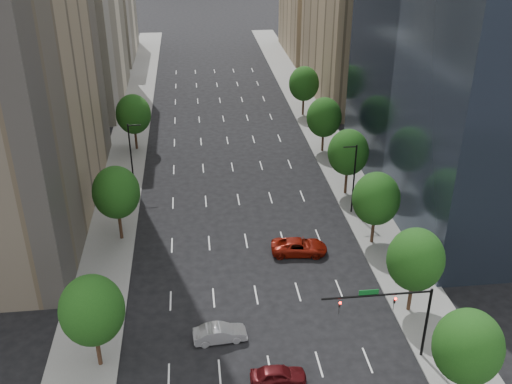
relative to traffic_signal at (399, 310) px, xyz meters
name	(u,v)px	position (x,y,z in m)	size (l,w,h in m)	color
sidewalk_left	(115,206)	(-26.03, 30.00, -5.10)	(6.00, 200.00, 0.15)	slate
sidewalk_right	(356,193)	(4.97, 30.00, -5.10)	(6.00, 200.00, 0.15)	slate
midrise_cream_left	(73,4)	(-35.53, 73.00, 12.33)	(14.00, 30.00, 35.00)	beige
filler_left	(102,17)	(-35.53, 106.00, 3.83)	(14.00, 26.00, 18.00)	beige
parking_tan_right	(355,16)	(14.47, 70.00, 9.83)	(14.00, 30.00, 30.00)	#8C7759
filler_right	(316,20)	(14.47, 103.00, 2.83)	(14.00, 26.00, 16.00)	#8C7759
tree_right_0	(468,347)	(3.47, -5.00, 0.22)	(5.20, 5.20, 8.39)	#382316
tree_right_1	(416,260)	(3.47, 6.00, 0.58)	(5.20, 5.20, 8.75)	#382316
tree_right_2	(376,199)	(3.47, 18.00, 0.43)	(5.20, 5.20, 8.61)	#382316
tree_right_3	(348,152)	(3.47, 30.00, 0.72)	(5.20, 5.20, 8.89)	#382316
tree_right_4	(324,117)	(3.47, 44.00, 0.29)	(5.20, 5.20, 8.46)	#382316
tree_right_5	(304,84)	(3.47, 60.00, 0.58)	(5.20, 5.20, 8.75)	#382316
tree_left_0	(92,310)	(-24.53, 2.00, 0.58)	(5.20, 5.20, 8.75)	#382316
tree_left_1	(116,192)	(-24.53, 22.00, 0.79)	(5.20, 5.20, 8.97)	#382316
tree_left_2	(133,114)	(-24.53, 48.00, 0.50)	(5.20, 5.20, 8.68)	#382316
streetlight_rn	(354,177)	(2.91, 25.00, -0.33)	(1.70, 0.20, 9.00)	black
streetlight_ln	(131,154)	(-23.96, 35.00, -0.33)	(1.70, 0.20, 9.00)	black
traffic_signal	(399,310)	(0.00, 0.00, 0.00)	(9.12, 0.40, 7.38)	black
car_maroon	(278,375)	(-10.07, -1.59, -4.40)	(1.82, 4.52, 1.54)	#4A0C0F
car_silver	(220,333)	(-14.42, 3.91, -4.40)	(1.64, 4.70, 1.55)	#A7A8AD
car_red_far	(299,247)	(-5.03, 16.81, -4.33)	(2.81, 6.09, 1.69)	maroon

